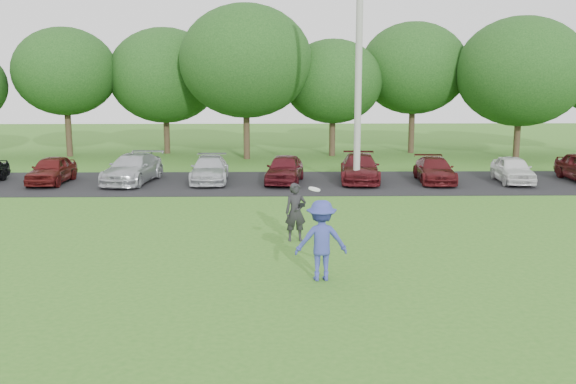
# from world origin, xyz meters

# --- Properties ---
(ground) EXTENTS (100.00, 100.00, 0.00)m
(ground) POSITION_xyz_m (0.00, 0.00, 0.00)
(ground) COLOR #326D1F
(ground) RESTS_ON ground
(parking_lot) EXTENTS (32.00, 6.50, 0.03)m
(parking_lot) POSITION_xyz_m (0.00, 13.00, 0.01)
(parking_lot) COLOR black
(parking_lot) RESTS_ON ground
(utility_pole) EXTENTS (0.28, 0.28, 10.76)m
(utility_pole) POSITION_xyz_m (3.06, 11.81, 5.38)
(utility_pole) COLOR #9B9A96
(utility_pole) RESTS_ON ground
(frisbee_player) EXTENTS (1.24, 0.77, 2.16)m
(frisbee_player) POSITION_xyz_m (0.68, -0.69, 0.93)
(frisbee_player) COLOR #343C93
(frisbee_player) RESTS_ON ground
(camera_bystander) EXTENTS (0.64, 0.47, 1.66)m
(camera_bystander) POSITION_xyz_m (0.20, 2.89, 0.83)
(camera_bystander) COLOR black
(camera_bystander) RESTS_ON ground
(parked_cars) EXTENTS (28.35, 4.50, 1.25)m
(parked_cars) POSITION_xyz_m (-0.07, 13.03, 0.62)
(parked_cars) COLOR black
(parked_cars) RESTS_ON parking_lot
(tree_row) EXTENTS (42.39, 9.85, 8.64)m
(tree_row) POSITION_xyz_m (1.51, 22.76, 4.91)
(tree_row) COLOR #38281C
(tree_row) RESTS_ON ground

